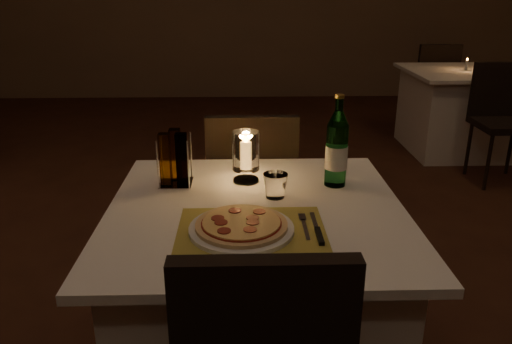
{
  "coord_description": "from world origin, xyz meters",
  "views": [
    {
      "loc": [
        0.06,
        -1.84,
        1.44
      ],
      "look_at": [
        0.11,
        -0.29,
        0.86
      ],
      "focal_mm": 35.0,
      "sensor_mm": 36.0,
      "label": 1
    }
  ],
  "objects_px": {
    "tumbler": "(275,186)",
    "water_bottle": "(337,150)",
    "plate": "(241,229)",
    "main_table": "(256,299)",
    "pizza": "(241,224)",
    "hurricane_candle": "(246,153)",
    "neighbor_table_right": "(460,111)",
    "chair_far": "(252,182)"
  },
  "relations": [
    {
      "from": "tumbler",
      "to": "water_bottle",
      "type": "xyz_separation_m",
      "value": [
        0.23,
        0.11,
        0.09
      ]
    },
    {
      "from": "water_bottle",
      "to": "plate",
      "type": "bearing_deg",
      "value": -132.99
    },
    {
      "from": "main_table",
      "to": "tumbler",
      "type": "xyz_separation_m",
      "value": [
        0.07,
        0.09,
        0.41
      ]
    },
    {
      "from": "pizza",
      "to": "hurricane_candle",
      "type": "bearing_deg",
      "value": 87.46
    },
    {
      "from": "main_table",
      "to": "plate",
      "type": "relative_size",
      "value": 3.12
    },
    {
      "from": "hurricane_candle",
      "to": "neighbor_table_right",
      "type": "distance_m",
      "value": 3.31
    },
    {
      "from": "pizza",
      "to": "hurricane_candle",
      "type": "height_order",
      "value": "hurricane_candle"
    },
    {
      "from": "main_table",
      "to": "water_bottle",
      "type": "relative_size",
      "value": 2.92
    },
    {
      "from": "water_bottle",
      "to": "hurricane_candle",
      "type": "height_order",
      "value": "water_bottle"
    },
    {
      "from": "plate",
      "to": "tumbler",
      "type": "height_order",
      "value": "tumbler"
    },
    {
      "from": "tumbler",
      "to": "hurricane_candle",
      "type": "relative_size",
      "value": 0.44
    },
    {
      "from": "main_table",
      "to": "neighbor_table_right",
      "type": "distance_m",
      "value": 3.45
    },
    {
      "from": "pizza",
      "to": "water_bottle",
      "type": "bearing_deg",
      "value": 46.98
    },
    {
      "from": "water_bottle",
      "to": "neighbor_table_right",
      "type": "distance_m",
      "value": 3.16
    },
    {
      "from": "pizza",
      "to": "tumbler",
      "type": "xyz_separation_m",
      "value": [
        0.12,
        0.27,
        0.02
      ]
    },
    {
      "from": "tumbler",
      "to": "water_bottle",
      "type": "relative_size",
      "value": 0.25
    },
    {
      "from": "plate",
      "to": "neighbor_table_right",
      "type": "distance_m",
      "value": 3.65
    },
    {
      "from": "chair_far",
      "to": "water_bottle",
      "type": "height_order",
      "value": "water_bottle"
    },
    {
      "from": "tumbler",
      "to": "plate",
      "type": "bearing_deg",
      "value": -114.28
    },
    {
      "from": "chair_far",
      "to": "neighbor_table_right",
      "type": "distance_m",
      "value": 2.9
    },
    {
      "from": "main_table",
      "to": "pizza",
      "type": "xyz_separation_m",
      "value": [
        -0.05,
        -0.18,
        0.39
      ]
    },
    {
      "from": "plate",
      "to": "pizza",
      "type": "relative_size",
      "value": 1.14
    },
    {
      "from": "plate",
      "to": "tumbler",
      "type": "bearing_deg",
      "value": 65.72
    },
    {
      "from": "water_bottle",
      "to": "hurricane_candle",
      "type": "xyz_separation_m",
      "value": [
        -0.33,
        0.04,
        -0.02
      ]
    },
    {
      "from": "chair_far",
      "to": "hurricane_candle",
      "type": "bearing_deg",
      "value": -93.82
    },
    {
      "from": "plate",
      "to": "water_bottle",
      "type": "height_order",
      "value": "water_bottle"
    },
    {
      "from": "main_table",
      "to": "hurricane_candle",
      "type": "distance_m",
      "value": 0.54
    },
    {
      "from": "pizza",
      "to": "neighbor_table_right",
      "type": "bearing_deg",
      "value": 56.71
    },
    {
      "from": "plate",
      "to": "hurricane_candle",
      "type": "xyz_separation_m",
      "value": [
        0.02,
        0.42,
        0.1
      ]
    },
    {
      "from": "main_table",
      "to": "neighbor_table_right",
      "type": "height_order",
      "value": "same"
    },
    {
      "from": "chair_far",
      "to": "plate",
      "type": "xyz_separation_m",
      "value": [
        -0.05,
        -0.89,
        0.2
      ]
    },
    {
      "from": "pizza",
      "to": "neighbor_table_right",
      "type": "xyz_separation_m",
      "value": [
        1.99,
        3.03,
        -0.39
      ]
    },
    {
      "from": "chair_far",
      "to": "hurricane_candle",
      "type": "distance_m",
      "value": 0.56
    },
    {
      "from": "main_table",
      "to": "hurricane_candle",
      "type": "bearing_deg",
      "value": 97.48
    },
    {
      "from": "chair_far",
      "to": "plate",
      "type": "height_order",
      "value": "chair_far"
    },
    {
      "from": "main_table",
      "to": "tumbler",
      "type": "distance_m",
      "value": 0.42
    },
    {
      "from": "pizza",
      "to": "tumbler",
      "type": "relative_size",
      "value": 3.21
    },
    {
      "from": "chair_far",
      "to": "water_bottle",
      "type": "distance_m",
      "value": 0.68
    },
    {
      "from": "hurricane_candle",
      "to": "neighbor_table_right",
      "type": "relative_size",
      "value": 0.2
    },
    {
      "from": "hurricane_candle",
      "to": "neighbor_table_right",
      "type": "height_order",
      "value": "hurricane_candle"
    },
    {
      "from": "water_bottle",
      "to": "chair_far",
      "type": "bearing_deg",
      "value": 120.24
    },
    {
      "from": "main_table",
      "to": "chair_far",
      "type": "distance_m",
      "value": 0.74
    }
  ]
}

